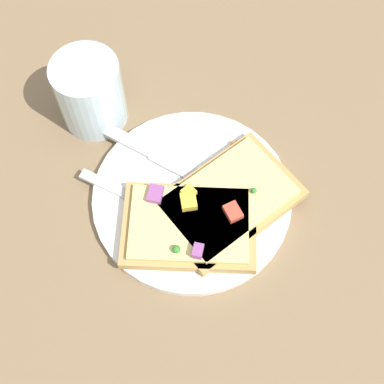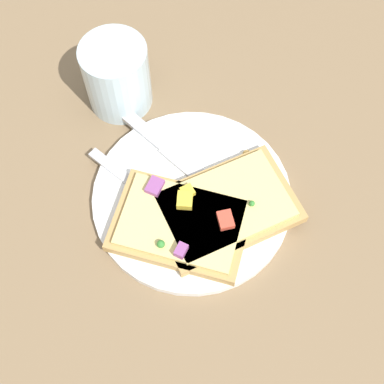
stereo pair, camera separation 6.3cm
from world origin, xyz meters
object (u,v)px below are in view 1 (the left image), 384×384
fork (168,213)px  pizza_slice_corner (189,226)px  knife (158,156)px  pizza_slice_main (227,200)px  plate (192,198)px  drinking_glass (90,93)px

fork → pizza_slice_corner: size_ratio=1.17×
knife → pizza_slice_main: pizza_slice_main is taller
pizza_slice_main → pizza_slice_corner: 0.06m
knife → plate: bearing=-21.3°
fork → pizza_slice_main: pizza_slice_main is taller
fork → knife: knife is taller
fork → pizza_slice_corner: (0.03, -0.01, 0.01)m
pizza_slice_corner → drinking_glass: drinking_glass is taller
plate → pizza_slice_main: pizza_slice_main is taller
plate → drinking_glass: drinking_glass is taller
pizza_slice_corner → pizza_slice_main: bearing=-141.9°
drinking_glass → pizza_slice_main: bearing=-10.2°
plate → pizza_slice_main: (0.04, 0.01, 0.02)m
plate → fork: bearing=-111.0°
plate → pizza_slice_main: 0.05m
fork → pizza_slice_main: bearing=37.5°
pizza_slice_main → pizza_slice_corner: (-0.02, -0.05, -0.00)m
knife → pizza_slice_corner: bearing=-38.0°
plate → fork: (-0.01, -0.03, 0.01)m
pizza_slice_main → drinking_glass: drinking_glass is taller
plate → knife: (-0.06, 0.03, 0.01)m
pizza_slice_main → fork: bearing=-27.2°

